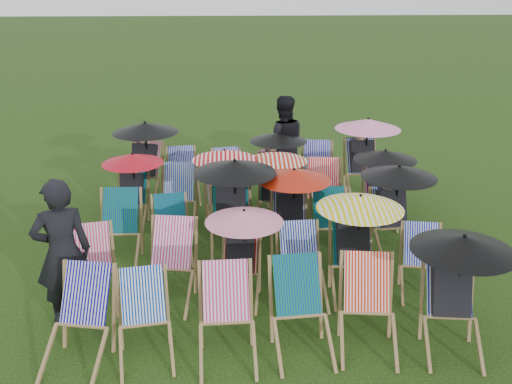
{
  "coord_description": "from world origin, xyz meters",
  "views": [
    {
      "loc": [
        -0.38,
        -7.43,
        3.9
      ],
      "look_at": [
        0.01,
        0.32,
        0.9
      ],
      "focal_mm": 40.0,
      "sensor_mm": 36.0,
      "label": 1
    }
  ],
  "objects_px": {
    "deckchair_0": "(77,322)",
    "deckchair_29": "(365,156)",
    "person_left": "(63,253)",
    "deckchair_5": "(456,292)",
    "person_rear": "(283,143)"
  },
  "relations": [
    {
      "from": "deckchair_0",
      "to": "deckchair_29",
      "type": "distance_m",
      "value": 6.27
    },
    {
      "from": "deckchair_0",
      "to": "person_left",
      "type": "bearing_deg",
      "value": 122.33
    },
    {
      "from": "deckchair_29",
      "to": "person_left",
      "type": "height_order",
      "value": "person_left"
    },
    {
      "from": "deckchair_0",
      "to": "deckchair_5",
      "type": "distance_m",
      "value": 4.03
    },
    {
      "from": "deckchair_29",
      "to": "person_rear",
      "type": "bearing_deg",
      "value": 162.1
    },
    {
      "from": "deckchair_0",
      "to": "person_rear",
      "type": "bearing_deg",
      "value": 73.86
    },
    {
      "from": "deckchair_29",
      "to": "person_left",
      "type": "relative_size",
      "value": 0.79
    },
    {
      "from": "deckchair_29",
      "to": "person_left",
      "type": "xyz_separation_m",
      "value": [
        -4.42,
        -3.95,
        0.15
      ]
    },
    {
      "from": "deckchair_5",
      "to": "person_left",
      "type": "distance_m",
      "value": 4.39
    },
    {
      "from": "deckchair_5",
      "to": "person_rear",
      "type": "xyz_separation_m",
      "value": [
        -1.38,
        5.11,
        0.2
      ]
    },
    {
      "from": "person_left",
      "to": "person_rear",
      "type": "distance_m",
      "value": 5.27
    },
    {
      "from": "deckchair_5",
      "to": "deckchair_29",
      "type": "height_order",
      "value": "deckchair_29"
    },
    {
      "from": "deckchair_5",
      "to": "deckchair_29",
      "type": "distance_m",
      "value": 4.68
    },
    {
      "from": "deckchair_0",
      "to": "person_rear",
      "type": "distance_m",
      "value": 5.8
    },
    {
      "from": "deckchair_0",
      "to": "deckchair_5",
      "type": "bearing_deg",
      "value": 11.51
    }
  ]
}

